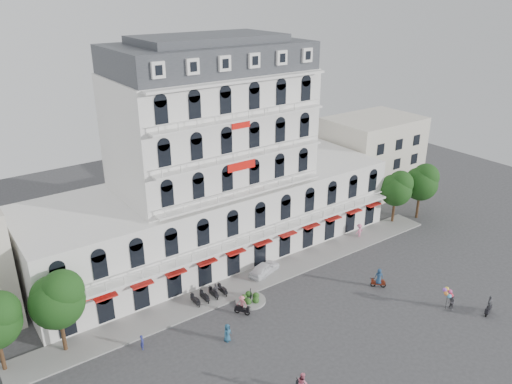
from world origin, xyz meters
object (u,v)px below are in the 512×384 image
object	(u,v)px
rider_southwest	(302,384)
balloon_vendor	(450,299)
rider_center	(242,305)
parked_car	(264,268)
rider_northeast	(489,305)
rider_east	(379,278)

from	to	relation	value
rider_southwest	balloon_vendor	distance (m)	19.81
rider_southwest	rider_center	world-z (taller)	rider_southwest
rider_center	balloon_vendor	world-z (taller)	balloon_vendor
parked_car	rider_center	bearing A→B (deg)	109.59
parked_car	balloon_vendor	size ratio (longest dim) A/B	1.74
rider_northeast	rider_center	size ratio (longest dim) A/B	0.99
rider_southwest	rider_center	xyz separation A→B (m)	(2.13, 11.80, -0.09)
rider_southwest	rider_northeast	world-z (taller)	rider_southwest
rider_southwest	rider_northeast	size ratio (longest dim) A/B	1.10
parked_car	rider_east	size ratio (longest dim) A/B	1.85
parked_car	rider_southwest	size ratio (longest dim) A/B	1.80
parked_car	rider_center	xyz separation A→B (m)	(-6.35, -4.78, 0.42)
rider_southwest	balloon_vendor	xyz separation A→B (m)	(19.81, 0.19, 0.03)
rider_center	rider_northeast	bearing A→B (deg)	20.02
parked_car	rider_northeast	world-z (taller)	rider_northeast
rider_southwest	balloon_vendor	world-z (taller)	balloon_vendor
rider_southwest	rider_east	world-z (taller)	rider_southwest
rider_east	rider_northeast	size ratio (longest dim) A/B	1.07
rider_east	rider_northeast	world-z (taller)	rider_east
rider_east	rider_center	bearing A→B (deg)	26.49
parked_car	rider_center	world-z (taller)	rider_center
rider_northeast	balloon_vendor	world-z (taller)	balloon_vendor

